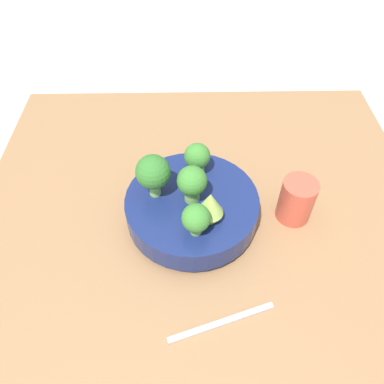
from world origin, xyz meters
name	(u,v)px	position (x,y,z in m)	size (l,w,h in m)	color
ground_plane	(201,220)	(0.00, 0.00, 0.00)	(6.00, 6.00, 0.00)	beige
table	(202,213)	(0.00, 0.00, 0.02)	(0.95, 0.85, 0.05)	olive
bowl	(192,208)	(-0.02, -0.03, 0.09)	(0.26, 0.26, 0.06)	navy
romanesco_piece_near	(210,205)	(0.01, -0.08, 0.15)	(0.05, 0.05, 0.07)	#6BA34C
broccoli_floret_center	(192,182)	(-0.02, -0.03, 0.16)	(0.06, 0.06, 0.08)	#6BA34C
broccoli_floret_front	(196,219)	(-0.02, -0.11, 0.15)	(0.05, 0.05, 0.07)	#6BA34C
broccoli_floret_back	(197,157)	(-0.01, 0.04, 0.15)	(0.05, 0.05, 0.07)	#6BA34C
broccoli_floret_left	(153,173)	(-0.09, -0.02, 0.17)	(0.07, 0.07, 0.09)	#7AB256
cup	(296,200)	(0.19, -0.03, 0.10)	(0.07, 0.07, 0.10)	#C64C38
fork	(222,323)	(0.02, -0.25, 0.05)	(0.18, 0.07, 0.01)	#B2B2B7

